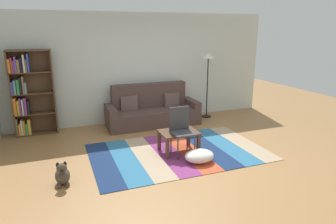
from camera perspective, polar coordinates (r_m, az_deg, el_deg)
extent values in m
plane|color=#9E7042|center=(5.70, 2.80, -8.20)|extent=(14.00, 14.00, 0.00)
cube|color=silver|center=(7.68, -4.82, 8.40)|extent=(6.80, 0.10, 2.70)
cube|color=navy|center=(5.47, -12.30, -9.58)|extent=(0.41, 2.06, 0.01)
cube|color=teal|center=(5.54, -8.02, -9.05)|extent=(0.41, 2.06, 0.01)
cube|color=tan|center=(5.63, -3.87, -8.49)|extent=(0.41, 2.06, 0.01)
cube|color=#843370|center=(5.75, 0.10, -7.91)|extent=(0.41, 2.06, 0.01)
cube|color=#C64C2D|center=(5.90, 3.88, -7.32)|extent=(0.41, 2.06, 0.01)
cube|color=navy|center=(6.08, 7.45, -6.74)|extent=(0.41, 2.06, 0.01)
cube|color=teal|center=(6.27, 10.79, -6.16)|extent=(0.41, 2.06, 0.01)
cube|color=tan|center=(6.49, 13.92, -5.60)|extent=(0.41, 2.06, 0.01)
cube|color=#4C3833|center=(7.37, -2.85, -1.01)|extent=(1.90, 0.80, 0.40)
cube|color=#4C3833|center=(7.53, -3.62, 3.25)|extent=(1.90, 0.20, 0.60)
cube|color=#4C3833|center=(7.11, -10.85, -1.23)|extent=(0.18, 0.80, 0.56)
cube|color=#4C3833|center=(7.72, 4.48, 0.35)|extent=(0.18, 0.80, 0.56)
cube|color=brown|center=(7.30, -7.44, 1.64)|extent=(0.42, 0.19, 0.36)
cube|color=brown|center=(7.62, 0.61, 2.36)|extent=(0.42, 0.19, 0.36)
cube|color=brown|center=(7.25, -27.74, 2.97)|extent=(0.04, 0.28, 1.88)
cube|color=brown|center=(7.20, -20.93, 3.65)|extent=(0.04, 0.28, 1.88)
cube|color=brown|center=(7.35, -24.30, 3.51)|extent=(0.90, 0.01, 1.88)
cube|color=brown|center=(7.44, -23.57, -3.64)|extent=(0.86, 0.28, 0.02)
cube|color=brown|center=(7.31, -23.95, -0.22)|extent=(0.86, 0.28, 0.02)
cube|color=brown|center=(7.21, -24.35, 3.31)|extent=(0.86, 0.28, 0.02)
cube|color=brown|center=(7.14, -24.76, 6.93)|extent=(0.86, 0.28, 0.02)
cube|color=brown|center=(7.10, -25.18, 10.60)|extent=(0.86, 0.28, 0.02)
cube|color=#8C6647|center=(7.38, -26.82, -2.56)|extent=(0.03, 0.18, 0.38)
cube|color=gold|center=(7.40, -26.40, -2.98)|extent=(0.04, 0.19, 0.25)
cube|color=silver|center=(7.39, -26.09, -2.60)|extent=(0.04, 0.21, 0.34)
cube|color=orange|center=(7.39, -25.75, -2.61)|extent=(0.04, 0.21, 0.33)
cube|color=green|center=(7.39, -25.34, -2.87)|extent=(0.04, 0.20, 0.25)
cube|color=gold|center=(7.37, -24.95, -2.50)|extent=(0.05, 0.19, 0.34)
cube|color=orange|center=(7.30, -27.15, 1.01)|extent=(0.05, 0.25, 0.38)
cube|color=gold|center=(7.29, -26.66, 0.81)|extent=(0.04, 0.23, 0.32)
cube|color=purple|center=(7.26, -26.37, 0.98)|extent=(0.03, 0.19, 0.37)
cube|color=silver|center=(7.27, -25.99, 0.95)|extent=(0.03, 0.22, 0.34)
cube|color=purple|center=(7.26, -25.58, 1.06)|extent=(0.05, 0.21, 0.37)
cube|color=black|center=(7.27, -25.10, 0.83)|extent=(0.05, 0.22, 0.29)
cube|color=#334CB2|center=(7.22, -27.57, 4.11)|extent=(0.04, 0.25, 0.27)
cube|color=#668C99|center=(7.21, -27.19, 4.28)|extent=(0.04, 0.26, 0.30)
cube|color=green|center=(7.17, -26.74, 4.34)|extent=(0.05, 0.19, 0.32)
cube|color=black|center=(7.20, -26.32, 4.59)|extent=(0.05, 0.26, 0.36)
cube|color=#8C6647|center=(7.18, -25.93, 4.70)|extent=(0.04, 0.23, 0.38)
cube|color=#668C99|center=(7.19, -25.55, 4.24)|extent=(0.04, 0.23, 0.25)
cube|color=orange|center=(7.16, -28.04, 7.80)|extent=(0.04, 0.25, 0.29)
cube|color=red|center=(7.13, -27.69, 7.94)|extent=(0.04, 0.22, 0.32)
cube|color=#334CB2|center=(7.15, -27.36, 7.74)|extent=(0.03, 0.25, 0.25)
cube|color=purple|center=(7.10, -27.15, 8.07)|extent=(0.04, 0.18, 0.34)
cube|color=#8C6647|center=(7.12, -26.71, 7.87)|extent=(0.05, 0.21, 0.27)
cube|color=black|center=(7.09, -26.26, 8.03)|extent=(0.05, 0.17, 0.30)
cube|color=silver|center=(7.08, -25.84, 8.34)|extent=(0.04, 0.17, 0.37)
cube|color=#8C6647|center=(7.08, -25.49, 7.97)|extent=(0.03, 0.16, 0.27)
cube|color=#334CB2|center=(7.11, -25.19, 8.51)|extent=(0.04, 0.24, 0.39)
cube|color=#513826|center=(5.69, 2.04, -3.90)|extent=(0.71, 0.53, 0.04)
cube|color=#513826|center=(5.46, -0.10, -7.06)|extent=(0.06, 0.06, 0.37)
cube|color=#513826|center=(5.70, 5.86, -6.16)|extent=(0.06, 0.06, 0.37)
cube|color=#513826|center=(5.85, -1.70, -5.47)|extent=(0.06, 0.06, 0.37)
cube|color=#513826|center=(6.08, 3.93, -4.70)|extent=(0.06, 0.06, 0.37)
ellipsoid|color=white|center=(5.39, 6.02, -8.36)|extent=(0.53, 0.43, 0.22)
ellipsoid|color=#473D33|center=(4.94, -19.51, -11.40)|extent=(0.22, 0.30, 0.26)
sphere|color=#473D33|center=(4.77, -19.66, -10.07)|extent=(0.15, 0.15, 0.15)
ellipsoid|color=black|center=(4.72, -19.62, -10.48)|extent=(0.06, 0.07, 0.05)
ellipsoid|color=black|center=(4.77, -20.36, -9.46)|extent=(0.05, 0.04, 0.08)
ellipsoid|color=black|center=(4.77, -19.09, -9.34)|extent=(0.05, 0.04, 0.08)
sphere|color=#473D33|center=(4.86, -20.07, -13.22)|extent=(0.06, 0.06, 0.06)
sphere|color=#473D33|center=(4.86, -18.62, -13.08)|extent=(0.06, 0.06, 0.06)
cylinder|color=black|center=(8.18, 7.32, -0.82)|extent=(0.26, 0.26, 0.02)
cylinder|color=black|center=(8.00, 7.51, 4.61)|extent=(0.03, 0.03, 1.55)
cone|color=white|center=(7.88, 7.73, 10.65)|extent=(0.32, 0.32, 0.14)
cube|color=black|center=(5.72, 0.86, -3.51)|extent=(0.05, 0.15, 0.02)
cube|color=#38383D|center=(5.54, 2.86, -4.03)|extent=(0.40, 0.40, 0.03)
cube|color=#38383D|center=(5.63, 2.15, -1.16)|extent=(0.40, 0.03, 0.44)
cylinder|color=#38383D|center=(5.42, 1.90, -7.08)|extent=(0.02, 0.02, 0.42)
cylinder|color=#38383D|center=(5.55, 5.16, -6.58)|extent=(0.02, 0.02, 0.42)
cylinder|color=#38383D|center=(5.71, 0.57, -5.87)|extent=(0.02, 0.02, 0.42)
cylinder|color=#38383D|center=(5.83, 3.69, -5.42)|extent=(0.02, 0.02, 0.42)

